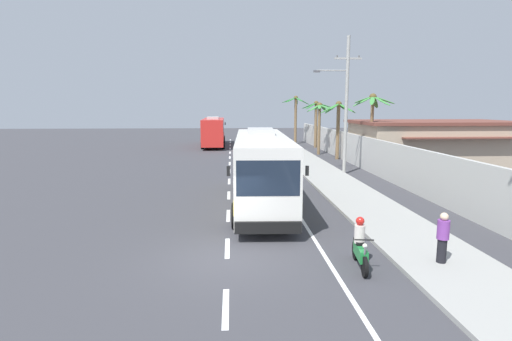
{
  "coord_description": "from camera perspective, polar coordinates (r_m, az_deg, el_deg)",
  "views": [
    {
      "loc": [
        0.18,
        -12.36,
        4.86
      ],
      "look_at": [
        1.39,
        7.33,
        1.7
      ],
      "focal_mm": 27.92,
      "sensor_mm": 36.0,
      "label": 1
    }
  ],
  "objects": [
    {
      "name": "motorcycle_beside_bus",
      "position": [
        12.75,
        14.68,
        -10.55
      ],
      "size": [
        0.56,
        1.96,
        1.55
      ],
      "color": "black",
      "rests_on": "ground"
    },
    {
      "name": "roadside_building",
      "position": [
        36.38,
        23.97,
        3.62
      ],
      "size": [
        12.98,
        8.37,
        3.73
      ],
      "color": "tan",
      "rests_on": "ground"
    },
    {
      "name": "palm_farthest",
      "position": [
        37.86,
        11.69,
        7.37
      ],
      "size": [
        3.53,
        3.34,
        5.39
      ],
      "color": "brown",
      "rests_on": "ground"
    },
    {
      "name": "coach_bus_far_lane",
      "position": [
        49.9,
        -6.1,
        5.68
      ],
      "size": [
        2.97,
        11.47,
        3.68
      ],
      "color": "red",
      "rests_on": "ground"
    },
    {
      "name": "coach_bus_foreground",
      "position": [
        19.98,
        0.8,
        0.69
      ],
      "size": [
        3.19,
        12.13,
        3.72
      ],
      "color": "silver",
      "rests_on": "ground"
    },
    {
      "name": "palm_fourth",
      "position": [
        32.37,
        16.34,
        8.07
      ],
      "size": [
        3.4,
        3.18,
        5.89
      ],
      "color": "brown",
      "rests_on": "ground"
    },
    {
      "name": "palm_second",
      "position": [
        48.51,
        8.6,
        7.83
      ],
      "size": [
        3.62,
        3.83,
        5.57
      ],
      "color": "brown",
      "rests_on": "ground"
    },
    {
      "name": "sidewalk_kerb",
      "position": [
        23.8,
        12.71,
        -2.73
      ],
      "size": [
        3.2,
        90.0,
        0.14
      ],
      "primitive_type": "cube",
      "color": "#999993",
      "rests_on": "ground"
    },
    {
      "name": "motorcycle_trailing",
      "position": [
        28.93,
        4.86,
        0.71
      ],
      "size": [
        0.56,
        1.96,
        1.6
      ],
      "color": "black",
      "rests_on": "ground"
    },
    {
      "name": "boundary_wall",
      "position": [
        28.57,
        17.9,
        1.47
      ],
      "size": [
        0.24,
        60.0,
        2.56
      ],
      "primitive_type": "cube",
      "color": "#B2B2AD",
      "rests_on": "ground"
    },
    {
      "name": "utility_pole_mid",
      "position": [
        29.43,
        12.67,
        9.49
      ],
      "size": [
        3.38,
        0.24,
        9.76
      ],
      "color": "#9E9E99",
      "rests_on": "ground"
    },
    {
      "name": "pedestrian_near_kerb",
      "position": [
        13.52,
        25.19,
        -8.56
      ],
      "size": [
        0.36,
        0.36,
        1.57
      ],
      "rotation": [
        0.0,
        0.0,
        4.14
      ],
      "color": "black",
      "rests_on": "sidewalk_kerb"
    },
    {
      "name": "ground_plane",
      "position": [
        13.28,
        -4.17,
        -12.39
      ],
      "size": [
        160.0,
        160.0,
        0.0
      ],
      "primitive_type": "plane",
      "color": "#3A3A3F"
    },
    {
      "name": "palm_third",
      "position": [
        52.95,
        5.69,
        8.45
      ],
      "size": [
        3.65,
        3.77,
        6.3
      ],
      "color": "brown",
      "rests_on": "ground"
    },
    {
      "name": "lane_markings",
      "position": [
        27.32,
        0.49,
        -1.13
      ],
      "size": [
        3.37,
        71.0,
        0.01
      ],
      "color": "white",
      "rests_on": "ground"
    },
    {
      "name": "palm_nearest",
      "position": [
        41.36,
        9.08,
        7.67
      ],
      "size": [
        2.83,
        3.02,
        5.3
      ],
      "color": "brown",
      "rests_on": "ground"
    }
  ]
}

